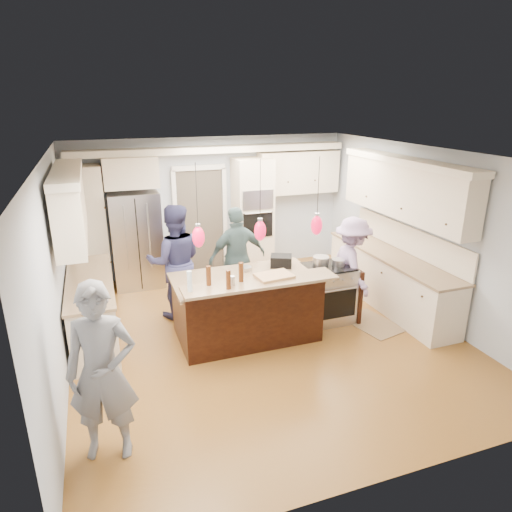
{
  "coord_description": "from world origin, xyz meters",
  "views": [
    {
      "loc": [
        -2.17,
        -5.75,
        3.41
      ],
      "look_at": [
        0.0,
        0.35,
        1.15
      ],
      "focal_mm": 32.0,
      "sensor_mm": 36.0,
      "label": 1
    }
  ],
  "objects": [
    {
      "name": "floor_rug",
      "position": [
        1.76,
        -0.26,
        0.01
      ],
      "size": [
        0.81,
        1.03,
        0.01
      ],
      "primitive_type": "cube",
      "rotation": [
        0.0,
        0.0,
        0.23
      ],
      "color": "olive",
      "rests_on": "ground"
    },
    {
      "name": "person_far_left",
      "position": [
        -1.1,
        1.1,
        0.93
      ],
      "size": [
        0.98,
        0.81,
        1.86
      ],
      "primitive_type": "imported",
      "rotation": [
        0.0,
        0.0,
        3.02
      ],
      "color": "navy",
      "rests_on": "ground"
    },
    {
      "name": "right_counter_run",
      "position": [
        2.44,
        0.3,
        1.06
      ],
      "size": [
        0.64,
        3.1,
        2.51
      ],
      "color": "beige",
      "rests_on": "ground"
    },
    {
      "name": "person_range_side",
      "position": [
        1.6,
        0.23,
        0.82
      ],
      "size": [
        0.74,
        1.13,
        1.64
      ],
      "primitive_type": "imported",
      "rotation": [
        0.0,
        0.0,
        1.44
      ],
      "color": "#A387B6",
      "rests_on": "ground"
    },
    {
      "name": "kitchen_island",
      "position": [
        -0.25,
        0.07,
        0.49
      ],
      "size": [
        2.1,
        1.46,
        1.12
      ],
      "color": "black",
      "rests_on": "ground"
    },
    {
      "name": "beer_bottle_b",
      "position": [
        -0.72,
        -0.64,
        1.25
      ],
      "size": [
        0.08,
        0.08,
        0.25
      ],
      "primitive_type": "cylinder",
      "rotation": [
        0.0,
        0.0,
        -0.38
      ],
      "color": "#48220C",
      "rests_on": "kitchen_island"
    },
    {
      "name": "island_range",
      "position": [
        1.16,
        0.15,
        0.46
      ],
      "size": [
        0.82,
        0.71,
        0.92
      ],
      "color": "#B7B7BC",
      "rests_on": "ground"
    },
    {
      "name": "cutting_board",
      "position": [
        -0.03,
        -0.47,
        1.14
      ],
      "size": [
        0.51,
        0.39,
        0.04
      ],
      "primitive_type": "cube",
      "rotation": [
        0.0,
        0.0,
        0.11
      ],
      "color": "tan",
      "rests_on": "kitchen_island"
    },
    {
      "name": "beer_bottle_c",
      "position": [
        -0.49,
        -0.46,
        1.25
      ],
      "size": [
        0.09,
        0.09,
        0.26
      ],
      "primitive_type": "cylinder",
      "rotation": [
        0.0,
        0.0,
        0.43
      ],
      "color": "#48220C",
      "rests_on": "kitchen_island"
    },
    {
      "name": "refrigerator",
      "position": [
        -1.55,
        2.64,
        0.9
      ],
      "size": [
        0.9,
        0.7,
        1.8
      ],
      "primitive_type": "cube",
      "color": "#B7B7BC",
      "rests_on": "ground"
    },
    {
      "name": "person_far_right",
      "position": [
        -0.04,
        1.16,
        0.86
      ],
      "size": [
        1.06,
        0.54,
        1.73
      ],
      "primitive_type": "imported",
      "rotation": [
        0.0,
        0.0,
        3.26
      ],
      "color": "#476264",
      "rests_on": "ground"
    },
    {
      "name": "person_bar_end",
      "position": [
        -2.3,
        -1.75,
        0.92
      ],
      "size": [
        0.75,
        0.58,
        1.85
      ],
      "primitive_type": "imported",
      "rotation": [
        0.0,
        0.0,
        -0.22
      ],
      "color": "slate",
      "rests_on": "ground"
    },
    {
      "name": "left_cabinets",
      "position": [
        -2.44,
        0.8,
        1.06
      ],
      "size": [
        0.64,
        2.3,
        2.51
      ],
      "color": "beige",
      "rests_on": "ground"
    },
    {
      "name": "back_upper_cabinets",
      "position": [
        -0.75,
        2.76,
        1.67
      ],
      "size": [
        5.3,
        0.61,
        2.54
      ],
      "color": "beige",
      "rests_on": "ground"
    },
    {
      "name": "pot_large",
      "position": [
        1.03,
        0.21,
        0.99
      ],
      "size": [
        0.25,
        0.25,
        0.15
      ],
      "primitive_type": "cylinder",
      "color": "#B7B7BC",
      "rests_on": "island_range"
    },
    {
      "name": "water_bottle",
      "position": [
        -1.2,
        -0.56,
        1.26
      ],
      "size": [
        0.08,
        0.08,
        0.27
      ],
      "primitive_type": "cylinder",
      "rotation": [
        0.0,
        0.0,
        0.25
      ],
      "color": "silver",
      "rests_on": "kitchen_island"
    },
    {
      "name": "ground_plane",
      "position": [
        0.0,
        0.0,
        0.0
      ],
      "size": [
        6.0,
        6.0,
        0.0
      ],
      "primitive_type": "plane",
      "color": "olive",
      "rests_on": "ground"
    },
    {
      "name": "room_shell",
      "position": [
        0.0,
        0.0,
        1.82
      ],
      "size": [
        5.54,
        6.04,
        2.72
      ],
      "color": "#B2BCC6",
      "rests_on": "ground"
    },
    {
      "name": "pendant_lights",
      "position": [
        -0.25,
        -0.51,
        1.8
      ],
      "size": [
        1.75,
        0.15,
        1.03
      ],
      "color": "black",
      "rests_on": "ground"
    },
    {
      "name": "pot_small",
      "position": [
        1.29,
        0.12,
        0.97
      ],
      "size": [
        0.2,
        0.2,
        0.1
      ],
      "primitive_type": "cylinder",
      "color": "#B7B7BC",
      "rests_on": "island_range"
    },
    {
      "name": "beer_bottle_a",
      "position": [
        -0.92,
        -0.44,
        1.25
      ],
      "size": [
        0.08,
        0.08,
        0.26
      ],
      "primitive_type": "cylinder",
      "rotation": [
        0.0,
        0.0,
        0.24
      ],
      "color": "#48220C",
      "rests_on": "kitchen_island"
    },
    {
      "name": "oven_column",
      "position": [
        0.75,
        2.67,
        1.15
      ],
      "size": [
        0.72,
        0.69,
        2.3
      ],
      "color": "beige",
      "rests_on": "ground"
    },
    {
      "name": "drink_can",
      "position": [
        -0.64,
        -0.54,
        1.18
      ],
      "size": [
        0.08,
        0.08,
        0.12
      ],
      "primitive_type": "cylinder",
      "rotation": [
        0.0,
        0.0,
        -0.2
      ],
      "color": "#B7B7BC",
      "rests_on": "kitchen_island"
    }
  ]
}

